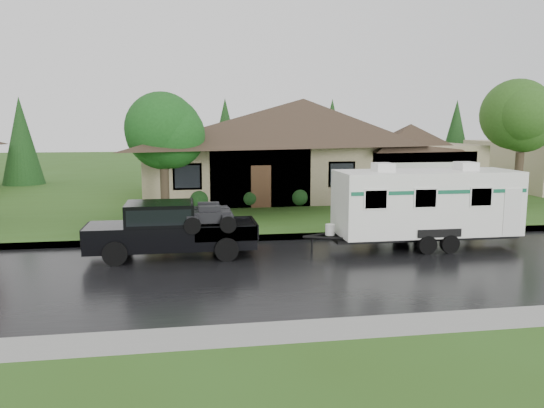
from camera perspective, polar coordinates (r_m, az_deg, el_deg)
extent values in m
plane|color=#33581B|center=(18.05, 6.80, -5.11)|extent=(140.00, 140.00, 0.00)
cube|color=black|center=(16.20, 8.76, -6.72)|extent=(140.00, 8.00, 0.01)
cube|color=gray|center=(20.15, 5.04, -3.43)|extent=(140.00, 0.50, 0.15)
cube|color=#33581B|center=(32.49, -0.51, 1.17)|extent=(140.00, 26.00, 0.15)
cube|color=gray|center=(31.72, 3.34, 3.84)|extent=(18.00, 10.00, 3.00)
pyramid|color=#32231B|center=(31.65, 3.41, 11.26)|extent=(19.44, 10.80, 2.60)
cube|color=gray|center=(30.57, 14.53, 3.12)|extent=(5.76, 4.00, 2.70)
cylinder|color=#382B1E|center=(23.71, -11.45, 1.32)|extent=(0.39, 0.39, 2.36)
sphere|color=#1F5E1E|center=(23.54, -11.63, 7.58)|extent=(3.26, 3.26, 3.26)
cylinder|color=#382B1E|center=(30.09, 24.97, 2.50)|extent=(0.42, 0.42, 2.69)
sphere|color=#356721|center=(29.96, 25.33, 8.11)|extent=(3.71, 3.71, 3.71)
sphere|color=#143814|center=(26.40, -7.87, 0.64)|extent=(1.00, 1.00, 1.00)
sphere|color=#143814|center=(26.58, -2.43, 0.76)|extent=(1.00, 1.00, 1.00)
sphere|color=#143814|center=(26.99, 2.89, 0.88)|extent=(1.00, 1.00, 1.00)
sphere|color=#143814|center=(27.63, 8.01, 0.99)|extent=(1.00, 1.00, 1.00)
sphere|color=#143814|center=(28.47, 12.85, 1.08)|extent=(1.00, 1.00, 1.00)
sphere|color=#143814|center=(29.51, 17.39, 1.16)|extent=(1.00, 1.00, 1.00)
cube|color=black|center=(17.46, -10.70, -3.33)|extent=(5.34, 1.78, 0.77)
cube|color=black|center=(17.57, -17.12, -2.69)|extent=(1.42, 1.74, 0.31)
cube|color=black|center=(17.34, -11.94, -1.14)|extent=(2.14, 1.67, 0.80)
cube|color=black|center=(17.34, -11.94, -1.00)|extent=(1.96, 1.71, 0.49)
cube|color=black|center=(17.46, -5.15, -2.62)|extent=(1.96, 1.69, 0.05)
cylinder|color=black|center=(16.81, -16.53, -5.12)|extent=(0.75, 0.28, 0.75)
cylinder|color=black|center=(18.50, -15.86, -3.86)|extent=(0.75, 0.28, 0.75)
cylinder|color=black|center=(16.71, -4.91, -4.87)|extent=(0.75, 0.28, 0.75)
cylinder|color=black|center=(18.41, -5.33, -3.62)|extent=(0.75, 0.28, 0.75)
cube|color=white|center=(19.14, 16.23, 0.21)|extent=(6.23, 2.14, 2.18)
cube|color=black|center=(19.35, 16.08, -3.38)|extent=(6.59, 1.07, 0.12)
cube|color=#0D5B3B|center=(19.08, 16.29, 1.63)|extent=(6.11, 2.16, 0.12)
cube|color=white|center=(18.38, 11.87, 3.90)|extent=(0.62, 0.71, 0.28)
cube|color=white|center=(19.67, 20.14, 3.85)|extent=(0.62, 0.71, 0.28)
cylinder|color=black|center=(18.27, 16.34, -4.24)|extent=(0.62, 0.21, 0.62)
cylinder|color=black|center=(20.13, 13.77, -2.96)|extent=(0.62, 0.21, 0.62)
cylinder|color=black|center=(18.62, 18.57, -4.09)|extent=(0.62, 0.21, 0.62)
cylinder|color=black|center=(20.46, 15.84, -2.86)|extent=(0.62, 0.21, 0.62)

